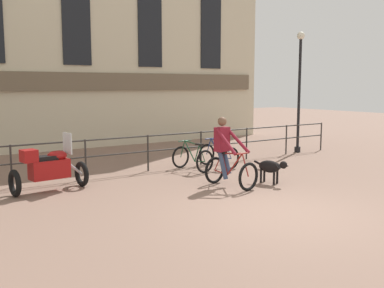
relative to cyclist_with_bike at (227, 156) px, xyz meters
The scene contains 8 objects.
ground_plane 2.60m from the cyclist_with_bike, 105.45° to the right, with size 60.00×60.00×0.00m, color #846656.
canal_railing 2.88m from the cyclist_with_bike, 103.27° to the left, with size 15.05×0.05×1.05m.
cyclist_with_bike is the anchor object (origin of this frame).
dog 1.23m from the cyclist_with_bike, 19.96° to the right, with size 0.42×0.96×0.61m.
parked_motorcycle 4.23m from the cyclist_with_bike, 153.37° to the left, with size 1.79×0.80×1.35m.
parked_bicycle_near_lamp 2.23m from the cyclist_with_bike, 78.23° to the left, with size 0.80×1.19×0.86m.
parked_bicycle_mid_left 2.60m from the cyclist_with_bike, 56.82° to the left, with size 0.80×1.18×0.86m.
street_lamp 6.62m from the cyclist_with_bike, 27.24° to the left, with size 0.28×0.28×4.37m.
Camera 1 is at (-6.14, -6.08, 2.48)m, focal length 42.00 mm.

